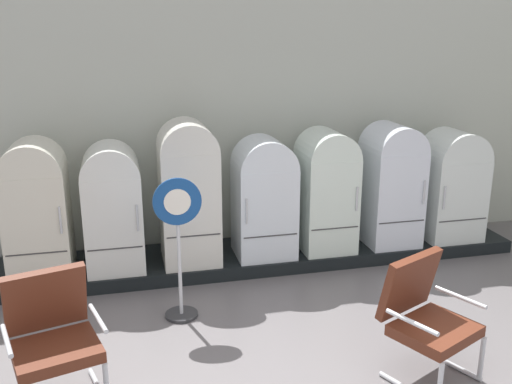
# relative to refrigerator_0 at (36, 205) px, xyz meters

# --- Properties ---
(back_wall) EXTENTS (11.76, 0.12, 3.05)m
(back_wall) POSITION_rel_refrigerator_0_xyz_m (2.43, 0.74, 0.62)
(back_wall) COLOR beige
(back_wall) RESTS_ON ground
(display_plinth) EXTENTS (6.19, 0.95, 0.15)m
(display_plinth) POSITION_rel_refrigerator_0_xyz_m (2.43, 0.10, -0.84)
(display_plinth) COLOR black
(display_plinth) RESTS_ON ground
(refrigerator_0) EXTENTS (0.64, 0.70, 1.45)m
(refrigerator_0) POSITION_rel_refrigerator_0_xyz_m (0.00, 0.00, 0.00)
(refrigerator_0) COLOR silver
(refrigerator_0) RESTS_ON display_plinth
(refrigerator_1) EXTENTS (0.61, 0.71, 1.37)m
(refrigerator_1) POSITION_rel_refrigerator_0_xyz_m (0.77, 0.01, -0.04)
(refrigerator_1) COLOR white
(refrigerator_1) RESTS_ON display_plinth
(refrigerator_2) EXTENTS (0.63, 0.68, 1.60)m
(refrigerator_2) POSITION_rel_refrigerator_0_xyz_m (1.59, -0.01, 0.08)
(refrigerator_2) COLOR silver
(refrigerator_2) RESTS_ON display_plinth
(refrigerator_3) EXTENTS (0.66, 0.63, 1.38)m
(refrigerator_3) POSITION_rel_refrigerator_0_xyz_m (2.44, -0.03, -0.05)
(refrigerator_3) COLOR white
(refrigerator_3) RESTS_ON display_plinth
(refrigerator_4) EXTENTS (0.61, 0.70, 1.42)m
(refrigerator_4) POSITION_rel_refrigerator_0_xyz_m (3.20, 0.00, -0.01)
(refrigerator_4) COLOR silver
(refrigerator_4) RESTS_ON display_plinth
(refrigerator_5) EXTENTS (0.62, 0.69, 1.46)m
(refrigerator_5) POSITION_rel_refrigerator_0_xyz_m (4.02, -0.00, 0.01)
(refrigerator_5) COLOR white
(refrigerator_5) RESTS_ON display_plinth
(refrigerator_6) EXTENTS (0.69, 0.64, 1.36)m
(refrigerator_6) POSITION_rel_refrigerator_0_xyz_m (4.83, -0.03, -0.06)
(refrigerator_6) COLOR silver
(refrigerator_6) RESTS_ON display_plinth
(armchair_left) EXTENTS (0.77, 0.78, 0.99)m
(armchair_left) POSITION_rel_refrigerator_0_xyz_m (0.31, -2.03, -0.37)
(armchair_left) COLOR silver
(armchair_left) RESTS_ON ground
(armchair_right) EXTENTS (0.82, 0.83, 0.99)m
(armchair_right) POSITION_rel_refrigerator_0_xyz_m (3.15, -2.42, -0.37)
(armchair_right) COLOR silver
(armchair_right) RESTS_ON ground
(sign_stand) EXTENTS (0.45, 0.32, 1.40)m
(sign_stand) POSITION_rel_refrigerator_0_xyz_m (1.36, -1.03, -0.24)
(sign_stand) COLOR #2D2D30
(sign_stand) RESTS_ON ground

